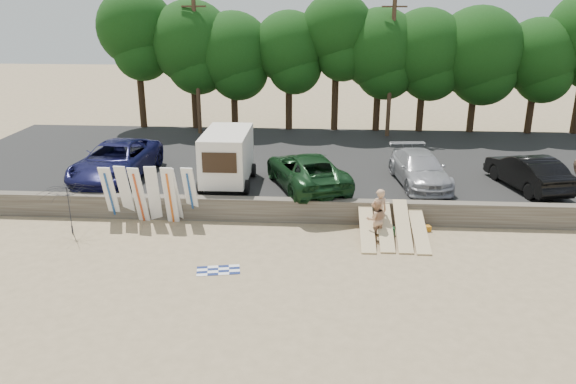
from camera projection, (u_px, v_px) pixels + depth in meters
The scene contains 27 objects.
ground at pixel (375, 254), 20.86m from camera, with size 120.00×120.00×0.00m, color tan.
seawall at pixel (370, 212), 23.52m from camera, with size 44.00×0.50×1.00m, color #6B6356.
parking_lot at pixel (360, 165), 30.64m from camera, with size 44.00×14.50×0.70m, color #282828.
treeline at pixel (362, 45), 35.38m from camera, with size 33.41×5.65×8.96m.
utility_poles at pixel (391, 60), 34.03m from camera, with size 25.80×0.26×9.00m.
box_trailer at pixel (227, 155), 25.87m from camera, with size 2.31×4.03×2.54m.
car_0 at pixel (116, 161), 27.00m from camera, with size 2.90×6.30×1.75m, color #121340.
car_1 at pixel (307, 171), 25.68m from camera, with size 2.68×5.82×1.62m, color #123318.
car_2 at pixel (420, 169), 26.20m from camera, with size 2.07×5.10×1.48m, color #9F9FA5.
car_3 at pixel (527, 172), 25.58m from camera, with size 1.68×4.81×1.59m, color black.
surfboard_upright_0 at pixel (110, 193), 23.48m from camera, with size 0.50×0.06×2.60m, color white.
surfboard_upright_1 at pixel (125, 193), 23.51m from camera, with size 0.50×0.06×2.60m, color white.
surfboard_upright_2 at pixel (139, 195), 23.26m from camera, with size 0.50×0.06×2.60m, color white.
surfboard_upright_3 at pixel (154, 194), 23.37m from camera, with size 0.50×0.06×2.60m, color white.
surfboard_upright_4 at pixel (170, 195), 23.17m from camera, with size 0.50×0.06×2.60m, color white.
surfboard_upright_5 at pixel (173, 195), 23.29m from camera, with size 0.50×0.06×2.60m, color white.
surfboard_upright_6 at pixel (191, 194), 23.38m from camera, with size 0.50×0.06×2.60m, color white.
surfboard_low_0 at pixel (367, 228), 22.02m from camera, with size 0.56×3.00×0.07m, color #CFB482.
surfboard_low_1 at pixel (385, 226), 22.02m from camera, with size 0.56×3.00×0.07m, color #CFB482.
surfboard_low_2 at pixel (403, 225), 21.91m from camera, with size 0.56×3.00×0.07m, color #CFB482.
surfboard_low_3 at pixel (419, 230), 21.93m from camera, with size 0.56×3.00×0.07m, color #CFB482.
beachgoer_a at pixel (379, 211), 22.39m from camera, with size 0.68×0.45×1.88m, color tan.
beachgoer_b at pixel (376, 219), 21.93m from camera, with size 0.78×0.61×1.61m, color tan.
cooler at pixel (389, 231), 22.49m from camera, with size 0.38×0.30×0.32m, color #299858.
gear_bag at pixel (427, 228), 22.85m from camera, with size 0.30×0.25×0.22m, color #C37816.
beach_towel at pixel (218, 270), 19.57m from camera, with size 1.50×1.50×0.00m, color white.
beach_umbrella at pixel (69, 209), 22.33m from camera, with size 2.29×2.34×2.10m, color #22232A.
Camera 1 is at (-1.97, -19.12, 9.02)m, focal length 35.00 mm.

